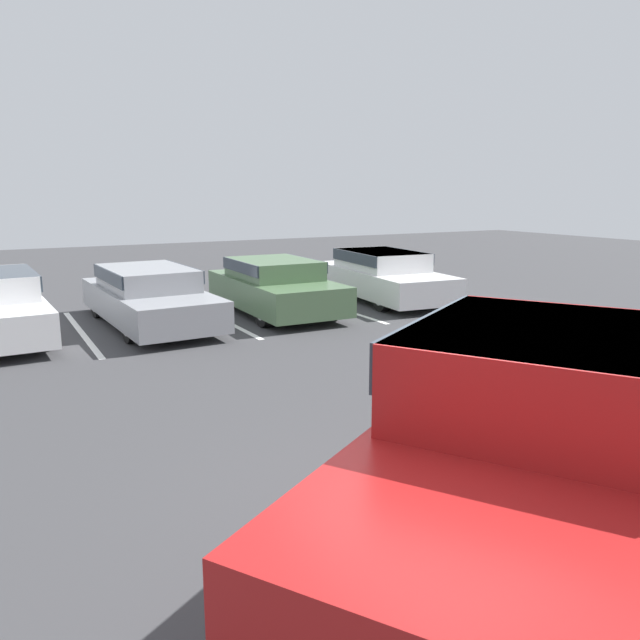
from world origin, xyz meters
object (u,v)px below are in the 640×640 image
(pickup_truck, at_px, (558,440))
(parked_sedan_d, at_px, (382,274))
(parked_sedan_b, at_px, (149,295))
(parked_sedan_c, at_px, (275,285))

(pickup_truck, relative_size, parked_sedan_d, 1.24)
(parked_sedan_b, height_order, parked_sedan_c, parked_sedan_c)
(pickup_truck, relative_size, parked_sedan_c, 1.43)
(pickup_truck, height_order, parked_sedan_b, pickup_truck)
(parked_sedan_c, bearing_deg, parked_sedan_b, -91.55)
(parked_sedan_c, distance_m, parked_sedan_d, 3.23)
(parked_sedan_b, bearing_deg, parked_sedan_d, 89.38)
(parked_sedan_d, bearing_deg, parked_sedan_b, -82.84)
(parked_sedan_b, xyz_separation_m, parked_sedan_c, (2.87, -0.13, 0.02))
(parked_sedan_b, distance_m, parked_sedan_d, 6.09)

